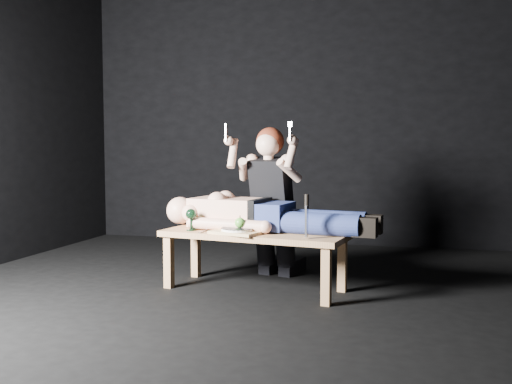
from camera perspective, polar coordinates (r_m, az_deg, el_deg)
ground at (r=4.24m, az=-1.63°, el=-10.39°), size 5.00×5.00×0.00m
back_wall at (r=6.56m, az=4.49°, el=7.96°), size 5.00×0.00×5.00m
table at (r=4.37m, az=-0.17°, el=-6.93°), size 1.48×0.74×0.45m
lying_man at (r=4.41m, az=1.06°, el=-1.96°), size 1.61×0.71×0.29m
kneeling_woman at (r=4.79m, az=1.91°, el=-0.83°), size 0.84×0.90×1.30m
serving_tray at (r=4.24m, az=-1.88°, el=-4.04°), size 0.42×0.36×0.02m
plate at (r=4.23m, az=-1.88°, el=-3.77°), size 0.30×0.30×0.02m
apple at (r=4.23m, az=-1.62°, el=-3.12°), size 0.08×0.08×0.08m
goblet at (r=4.41m, az=-6.56°, el=-2.78°), size 0.09×0.09×0.17m
fork_flat at (r=4.34m, az=-5.34°, el=-3.98°), size 0.02×0.15×0.01m
knife_flat at (r=4.14m, az=-0.13°, el=-4.35°), size 0.06×0.15×0.01m
spoon_flat at (r=4.24m, az=0.15°, el=-4.15°), size 0.07×0.14×0.01m
carving_knife at (r=3.99m, az=5.12°, el=-2.47°), size 0.05×0.05×0.31m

